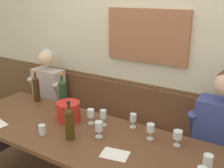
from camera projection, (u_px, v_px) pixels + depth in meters
room_wall_back at (133, 42)px, 2.89m from camera, size 6.80×0.12×2.80m
wood_wainscot_panel at (129, 120)px, 3.15m from camera, size 6.80×0.03×0.97m
wall_bench at (120, 143)px, 3.05m from camera, size 2.86×0.42×0.94m
dining_table at (82, 140)px, 2.37m from camera, size 2.56×0.85×0.74m
person_center_right_seat at (28, 110)px, 3.14m from camera, size 0.51×1.27×1.26m
person_right_seat at (210, 160)px, 2.14m from camera, size 0.54×1.28×1.31m
ice_bucket at (68, 111)px, 2.55m from camera, size 0.23×0.23×0.18m
wine_bottle_green_tall at (63, 93)px, 2.79m from camera, size 0.08×0.08×0.39m
wine_bottle_amber_mid at (36, 88)px, 2.98m from camera, size 0.07×0.07×0.36m
wine_bottle_clear_water at (69, 123)px, 2.21m from camera, size 0.08×0.08×0.34m
wine_glass_right_end at (133, 118)px, 2.42m from camera, size 0.06×0.06×0.13m
wine_glass_by_bottle at (208, 161)px, 1.79m from camera, size 0.07×0.07×0.14m
wine_glass_center_front at (103, 115)px, 2.46m from camera, size 0.06×0.06×0.15m
wine_glass_mid_right at (151, 129)px, 2.22m from camera, size 0.07×0.07×0.14m
wine_glass_near_bucket at (99, 127)px, 2.25m from camera, size 0.07×0.07×0.14m
wine_glass_center_rear at (178, 135)px, 2.12m from camera, size 0.07×0.07×0.13m
wine_glass_left_end at (91, 114)px, 2.48m from camera, size 0.07×0.07×0.14m
water_tumbler_right at (42, 130)px, 2.31m from camera, size 0.06×0.06×0.09m
tasting_sheet_right_guest at (115, 154)px, 2.03m from camera, size 0.24×0.19×0.00m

